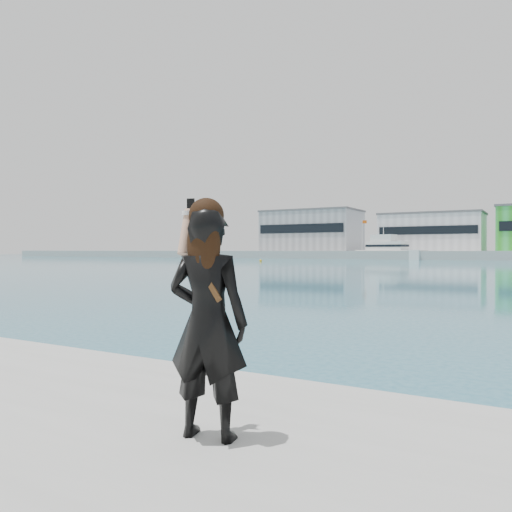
# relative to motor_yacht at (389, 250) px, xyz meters

# --- Properties ---
(ground) EXTENTS (500.00, 500.00, 0.00)m
(ground) POSITION_rel_motor_yacht_xyz_m (29.32, -113.84, -2.16)
(ground) COLOR #195D75
(ground) RESTS_ON ground
(warehouse_grey_left) EXTENTS (26.52, 16.36, 11.50)m
(warehouse_grey_left) POSITION_rel_motor_yacht_xyz_m (-25.68, 14.14, 5.60)
(warehouse_grey_left) COLOR gray
(warehouse_grey_left) RESTS_ON far_quay
(warehouse_white) EXTENTS (24.48, 15.35, 9.50)m
(warehouse_white) POSITION_rel_motor_yacht_xyz_m (7.32, 14.14, 4.60)
(warehouse_white) COLOR silver
(warehouse_white) RESTS_ON far_quay
(flagpole_left) EXTENTS (1.28, 0.16, 8.00)m
(flagpole_left) POSITION_rel_motor_yacht_xyz_m (-8.59, 7.16, 4.38)
(flagpole_left) COLOR silver
(flagpole_left) RESTS_ON far_quay
(motor_yacht) EXTENTS (17.08, 8.64, 7.68)m
(motor_yacht) POSITION_rel_motor_yacht_xyz_m (0.00, 0.00, 0.00)
(motor_yacht) COLOR silver
(motor_yacht) RESTS_ON ground
(buoy_far) EXTENTS (0.50, 0.50, 0.50)m
(buoy_far) POSITION_rel_motor_yacht_xyz_m (-14.82, -35.41, -2.16)
(buoy_far) COLOR #FFB20D
(buoy_far) RESTS_ON ground
(woman) EXTENTS (0.67, 0.50, 1.74)m
(woman) POSITION_rel_motor_yacht_xyz_m (28.98, -114.64, -0.48)
(woman) COLOR black
(woman) RESTS_ON near_quay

